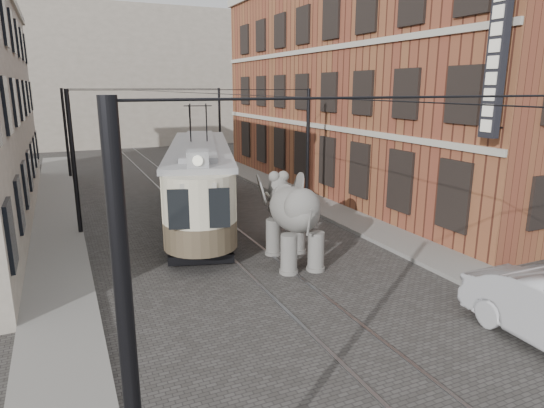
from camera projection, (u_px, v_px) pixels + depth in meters
name	position (u px, v px, depth m)	size (l,w,h in m)	color
ground	(258.00, 262.00, 16.72)	(120.00, 120.00, 0.00)	#3E3B39
tram_rails	(258.00, 262.00, 16.71)	(1.54, 80.00, 0.02)	slate
sidewalk_right	(394.00, 238.00, 19.09)	(2.00, 60.00, 0.15)	slate
sidewalk_left	(59.00, 292.00, 14.10)	(2.00, 60.00, 0.15)	slate
brick_building	(371.00, 88.00, 27.61)	(8.00, 26.00, 12.00)	brown
distant_block	(114.00, 78.00, 50.39)	(28.00, 10.00, 14.00)	gray
catenary	(209.00, 160.00, 20.33)	(11.00, 30.20, 6.00)	black
tram	(200.00, 162.00, 21.95)	(2.75, 13.32, 5.29)	beige
elephant	(294.00, 221.00, 16.41)	(2.70, 4.89, 2.99)	slate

